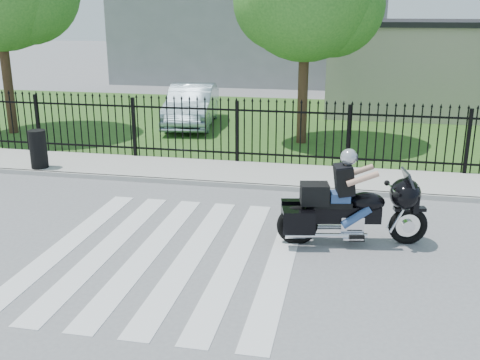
# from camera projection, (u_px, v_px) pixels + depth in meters

# --- Properties ---
(ground) EXTENTS (120.00, 120.00, 0.00)m
(ground) POSITION_uv_depth(u_px,v_px,m) (170.00, 254.00, 10.05)
(ground) COLOR slate
(ground) RESTS_ON ground
(crosswalk) EXTENTS (5.00, 5.50, 0.01)m
(crosswalk) POSITION_uv_depth(u_px,v_px,m) (170.00, 253.00, 10.05)
(crosswalk) COLOR silver
(crosswalk) RESTS_ON ground
(sidewalk) EXTENTS (40.00, 2.00, 0.12)m
(sidewalk) POSITION_uv_depth(u_px,v_px,m) (229.00, 173.00, 14.72)
(sidewalk) COLOR #ADAAA3
(sidewalk) RESTS_ON ground
(curb) EXTENTS (40.00, 0.12, 0.12)m
(curb) POSITION_uv_depth(u_px,v_px,m) (221.00, 184.00, 13.78)
(curb) COLOR #ADAAA3
(curb) RESTS_ON ground
(grass_strip) EXTENTS (40.00, 12.00, 0.02)m
(grass_strip) POSITION_uv_depth(u_px,v_px,m) (269.00, 123.00, 21.29)
(grass_strip) COLOR #2C521C
(grass_strip) RESTS_ON ground
(iron_fence) EXTENTS (26.00, 0.04, 1.80)m
(iron_fence) POSITION_uv_depth(u_px,v_px,m) (237.00, 133.00, 15.40)
(iron_fence) COLOR black
(iron_fence) RESTS_ON ground
(building_low) EXTENTS (10.00, 6.00, 3.50)m
(building_low) POSITION_uv_depth(u_px,v_px,m) (451.00, 69.00, 23.19)
(building_low) COLOR #B4A896
(building_low) RESTS_ON ground
(building_low_roof) EXTENTS (10.20, 6.20, 0.20)m
(building_low_roof) POSITION_uv_depth(u_px,v_px,m) (457.00, 23.00, 22.65)
(building_low_roof) COLOR black
(building_low_roof) RESTS_ON building_low
(motorcycle_rider) EXTENTS (2.78, 1.24, 1.85)m
(motorcycle_rider) POSITION_uv_depth(u_px,v_px,m) (349.00, 205.00, 10.29)
(motorcycle_rider) COLOR black
(motorcycle_rider) RESTS_ON ground
(parked_car) EXTENTS (2.18, 4.68, 1.49)m
(parked_car) POSITION_uv_depth(u_px,v_px,m) (192.00, 105.00, 20.59)
(parked_car) COLOR #93ACB9
(parked_car) RESTS_ON grass_strip
(litter_bin) EXTENTS (0.52, 0.52, 1.01)m
(litter_bin) POSITION_uv_depth(u_px,v_px,m) (38.00, 149.00, 14.84)
(litter_bin) COLOR black
(litter_bin) RESTS_ON sidewalk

